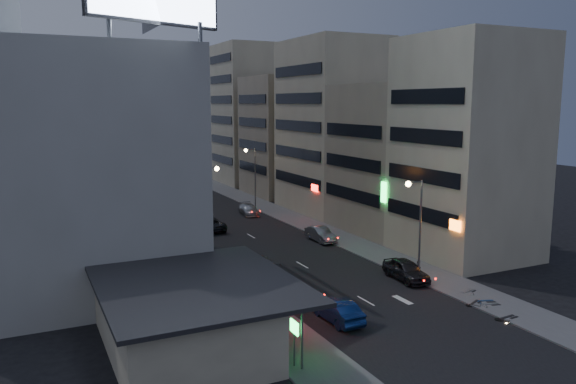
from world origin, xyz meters
TOP-DOWN VIEW (x-y plane):
  - ground at (0.00, 0.00)m, footprint 180.00×180.00m
  - sidewalk_left at (-8.00, 30.00)m, footprint 4.00×120.00m
  - sidewalk_right at (8.00, 30.00)m, footprint 4.00×120.00m
  - food_court at (-13.90, 2.00)m, footprint 11.00×13.00m
  - white_building at (-17.00, 20.00)m, footprint 14.00×24.00m
  - shophouse_near at (15.00, 10.50)m, footprint 10.00×11.00m
  - shophouse_mid at (15.50, 22.00)m, footprint 11.00×12.00m
  - shophouse_far at (15.00, 35.00)m, footprint 10.00×14.00m
  - far_left_a at (-15.50, 45.00)m, footprint 11.00×10.00m
  - far_left_b at (-16.00, 58.00)m, footprint 12.00×10.00m
  - far_right_a at (15.50, 50.00)m, footprint 11.00×12.00m
  - far_right_b at (16.00, 64.00)m, footprint 12.00×12.00m
  - street_lamp_right_near at (5.90, 6.00)m, footprint 1.60×0.44m
  - street_lamp_left at (-5.90, 22.00)m, footprint 1.60×0.44m
  - street_lamp_right_far at (5.90, 40.00)m, footprint 1.60×0.44m
  - parked_car_right_near at (5.60, 6.69)m, footprint 2.33×5.00m
  - parked_car_right_mid at (5.60, 20.82)m, footprint 1.58×4.44m
  - parked_car_left at (-3.26, 30.46)m, footprint 2.80×5.54m
  - parked_car_right_far at (4.08, 36.81)m, footprint 2.42×4.84m
  - road_car_blue at (-3.82, 1.65)m, footprint 1.68×4.59m
  - road_car_silver at (-4.46, 13.25)m, footprint 2.17×5.28m
  - person at (6.30, 6.10)m, footprint 0.65×0.53m
  - scooter_black_a at (7.12, -2.71)m, footprint 0.81×1.96m
  - scooter_silver_a at (7.94, -0.60)m, footprint 1.04×1.96m
  - scooter_blue at (8.12, -0.04)m, footprint 1.18×1.94m
  - scooter_black_b at (7.08, 0.50)m, footprint 1.30×1.88m
  - scooter_silver_b at (8.37, 2.41)m, footprint 1.21×1.79m

SIDE VIEW (x-z plane):
  - ground at x=0.00m, z-range 0.00..0.00m
  - sidewalk_left at x=-8.00m, z-range 0.00..0.12m
  - sidewalk_right at x=8.00m, z-range 0.00..0.12m
  - scooter_silver_b at x=8.37m, z-range 0.12..1.16m
  - scooter_black_b at x=7.08m, z-range 0.12..1.22m
  - parked_car_right_far at x=4.08m, z-range 0.00..1.35m
  - scooter_blue at x=8.12m, z-range 0.12..1.25m
  - scooter_silver_a at x=7.94m, z-range 0.12..1.26m
  - scooter_black_a at x=7.12m, z-range 0.12..1.29m
  - parked_car_right_mid at x=5.60m, z-range 0.00..1.46m
  - road_car_blue at x=-3.82m, z-range 0.00..1.50m
  - parked_car_left at x=-3.26m, z-range 0.00..1.50m
  - road_car_silver at x=-4.46m, z-range 0.00..1.53m
  - parked_car_right_near at x=5.60m, z-range 0.00..1.66m
  - person at x=6.30m, z-range 0.12..1.65m
  - food_court at x=-13.90m, z-range 0.05..3.92m
  - street_lamp_right_near at x=5.90m, z-range 1.35..9.37m
  - street_lamp_left at x=-5.90m, z-range 1.35..9.37m
  - street_lamp_right_far at x=5.90m, z-range 1.35..9.37m
  - far_left_b at x=-16.00m, z-range 0.00..15.00m
  - shophouse_mid at x=15.50m, z-range 0.00..16.00m
  - white_building at x=-17.00m, z-range 0.00..18.00m
  - far_right_a at x=15.50m, z-range 0.00..18.00m
  - shophouse_near at x=15.00m, z-range 0.00..20.00m
  - far_left_a at x=-15.50m, z-range 0.00..20.00m
  - shophouse_far at x=15.00m, z-range 0.00..22.00m
  - far_right_b at x=16.00m, z-range 0.00..24.00m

